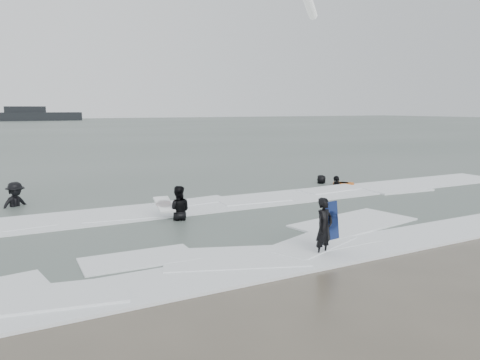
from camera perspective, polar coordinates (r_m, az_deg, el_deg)
name	(u,v)px	position (r m, az deg, el deg)	size (l,w,h in m)	color
ground	(326,246)	(12.83, 10.50, -7.90)	(320.00, 320.00, 0.00)	brown
sea	(44,128)	(90.03, -22.82, 5.82)	(320.00, 320.00, 0.00)	#47544C
surfer_centre	(323,256)	(11.98, 10.13, -9.11)	(0.55, 0.36, 1.50)	black
surfer_wading	(178,221)	(15.44, -7.52, -4.98)	(0.83, 0.65, 1.72)	black
surfer_breaker	(16,208)	(19.11, -25.62, -3.11)	(1.18, 0.68, 1.83)	black
surfer_right_near	(336,187)	(22.36, 11.68, -0.80)	(0.98, 0.41, 1.67)	black
surfer_right_far	(321,184)	(22.84, 9.87, -0.54)	(0.79, 0.51, 1.62)	black
surf_foam	(258,216)	(15.79, 2.19, -4.44)	(30.03, 9.06, 0.09)	white
bodyboards	(285,199)	(16.51, 5.47, -2.26)	(10.61, 8.69, 1.25)	#111E4F
vessel_horizon	(25,116)	(145.16, -24.69, 7.14)	(29.68, 5.30, 4.03)	black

